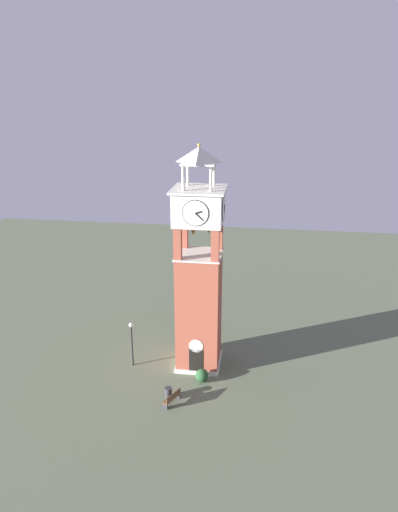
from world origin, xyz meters
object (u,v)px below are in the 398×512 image
at_px(lamp_post, 132,336).
at_px(trash_bin, 168,392).
at_px(clock_tower, 199,282).
at_px(park_bench, 172,398).

distance_m(lamp_post, trash_bin, 5.68).
relative_size(clock_tower, trash_bin, 22.00).
relative_size(clock_tower, lamp_post, 4.59).
bearing_deg(park_bench, clock_tower, 77.99).
xyz_separation_m(clock_tower, park_bench, (-1.15, -5.43, -6.73)).
bearing_deg(park_bench, lamp_post, 133.10).
height_order(park_bench, lamp_post, lamp_post).
distance_m(park_bench, lamp_post, 6.39).
bearing_deg(lamp_post, trash_bin, -45.12).
relative_size(lamp_post, trash_bin, 4.79).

